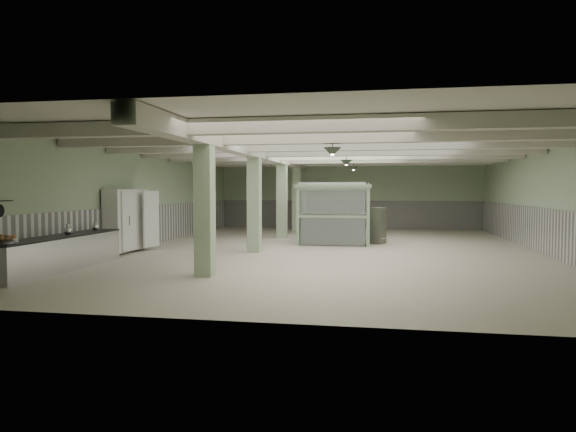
% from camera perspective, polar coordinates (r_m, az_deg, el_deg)
% --- Properties ---
extents(floor, '(20.00, 20.00, 0.00)m').
position_cam_1_polar(floor, '(18.06, 4.76, -3.76)').
color(floor, beige).
rests_on(floor, ground).
extents(ceiling, '(14.00, 20.00, 0.02)m').
position_cam_1_polar(ceiling, '(18.00, 4.81, 7.70)').
color(ceiling, silver).
rests_on(ceiling, wall_back).
extents(wall_back, '(14.00, 0.02, 3.60)m').
position_cam_1_polar(wall_back, '(27.91, 6.70, 2.32)').
color(wall_back, '#9BB38F').
rests_on(wall_back, floor).
extents(wall_front, '(14.00, 0.02, 3.60)m').
position_cam_1_polar(wall_front, '(8.04, -1.89, 0.71)').
color(wall_front, '#9BB38F').
rests_on(wall_front, floor).
extents(wall_left, '(0.02, 20.00, 3.60)m').
position_cam_1_polar(wall_left, '(19.85, -15.78, 1.96)').
color(wall_left, '#9BB38F').
rests_on(wall_left, floor).
extents(wall_right, '(0.02, 20.00, 3.60)m').
position_cam_1_polar(wall_right, '(18.64, 26.75, 1.69)').
color(wall_right, '#9BB38F').
rests_on(wall_right, floor).
extents(wainscot_left, '(0.05, 19.90, 1.50)m').
position_cam_1_polar(wainscot_left, '(19.89, -15.67, -1.07)').
color(wainscot_left, silver).
rests_on(wainscot_left, floor).
extents(wainscot_right, '(0.05, 19.90, 1.50)m').
position_cam_1_polar(wainscot_right, '(18.68, 26.60, -1.53)').
color(wainscot_right, silver).
rests_on(wainscot_right, floor).
extents(wainscot_back, '(13.90, 0.05, 1.50)m').
position_cam_1_polar(wainscot_back, '(27.91, 6.69, 0.16)').
color(wainscot_back, silver).
rests_on(wainscot_back, floor).
extents(girder, '(0.45, 19.90, 0.40)m').
position_cam_1_polar(girder, '(18.38, -3.03, 6.92)').
color(girder, beige).
rests_on(girder, ceiling).
extents(beam_a, '(13.90, 0.35, 0.32)m').
position_cam_1_polar(beam_a, '(10.57, 0.96, 10.06)').
color(beam_a, beige).
rests_on(beam_a, ceiling).
extents(beam_b, '(13.90, 0.35, 0.32)m').
position_cam_1_polar(beam_b, '(13.03, 2.74, 8.72)').
color(beam_b, beige).
rests_on(beam_b, ceiling).
extents(beam_c, '(13.90, 0.35, 0.32)m').
position_cam_1_polar(beam_c, '(15.50, 3.94, 7.80)').
color(beam_c, beige).
rests_on(beam_c, ceiling).
extents(beam_d, '(13.90, 0.35, 0.32)m').
position_cam_1_polar(beam_d, '(17.98, 4.81, 7.13)').
color(beam_d, beige).
rests_on(beam_d, ceiling).
extents(beam_e, '(13.90, 0.35, 0.32)m').
position_cam_1_polar(beam_e, '(20.47, 5.46, 6.62)').
color(beam_e, beige).
rests_on(beam_e, ceiling).
extents(beam_f, '(13.90, 0.35, 0.32)m').
position_cam_1_polar(beam_f, '(22.95, 5.97, 6.23)').
color(beam_f, beige).
rests_on(beam_f, ceiling).
extents(beam_g, '(13.90, 0.35, 0.32)m').
position_cam_1_polar(beam_g, '(25.44, 6.39, 5.91)').
color(beam_g, beige).
rests_on(beam_g, ceiling).
extents(column_a, '(0.42, 0.42, 3.60)m').
position_cam_1_polar(column_a, '(12.57, -9.26, 1.50)').
color(column_a, '#AFC6A0').
rests_on(column_a, floor).
extents(column_b, '(0.42, 0.42, 3.60)m').
position_cam_1_polar(column_b, '(17.37, -3.77, 1.93)').
color(column_b, '#AFC6A0').
rests_on(column_b, floor).
extents(column_c, '(0.42, 0.42, 3.60)m').
position_cam_1_polar(column_c, '(22.25, -0.68, 2.17)').
color(column_c, '#AFC6A0').
rests_on(column_c, floor).
extents(column_d, '(0.42, 0.42, 3.60)m').
position_cam_1_polar(column_d, '(26.19, 0.97, 2.30)').
color(column_d, '#AFC6A0').
rests_on(column_d, floor).
extents(pendant_front, '(0.44, 0.44, 0.22)m').
position_cam_1_polar(pendant_front, '(12.94, 4.95, 7.10)').
color(pendant_front, '#303D2E').
rests_on(pendant_front, ceiling).
extents(pendant_mid, '(0.44, 0.44, 0.22)m').
position_cam_1_polar(pendant_mid, '(18.42, 6.50, 5.87)').
color(pendant_mid, '#303D2E').
rests_on(pendant_mid, ceiling).
extents(pendant_back, '(0.44, 0.44, 0.22)m').
position_cam_1_polar(pendant_back, '(23.40, 7.28, 5.25)').
color(pendant_back, '#303D2E').
rests_on(pendant_back, ceiling).
extents(prep_counter, '(0.84, 4.82, 0.91)m').
position_cam_1_polar(prep_counter, '(14.65, -24.10, -3.77)').
color(prep_counter, silver).
rests_on(prep_counter, floor).
extents(pitcher_near, '(0.27, 0.29, 0.30)m').
position_cam_1_polar(pitcher_near, '(14.68, -23.27, -1.44)').
color(pitcher_near, silver).
rests_on(pitcher_near, prep_counter).
extents(pitcher_far, '(0.25, 0.27, 0.27)m').
position_cam_1_polar(pitcher_far, '(15.98, -20.63, -1.08)').
color(pitcher_far, silver).
rests_on(pitcher_far, prep_counter).
extents(veg_colander, '(0.53, 0.53, 0.20)m').
position_cam_1_polar(veg_colander, '(12.87, -29.07, -2.37)').
color(veg_colander, '#46464B').
rests_on(veg_colander, prep_counter).
extents(orange_bowl, '(0.33, 0.33, 0.10)m').
position_cam_1_polar(orange_bowl, '(13.23, -28.31, -2.44)').
color(orange_bowl, '#B2B2B7').
rests_on(orange_bowl, prep_counter).
extents(walkin_cooler, '(0.82, 2.22, 2.03)m').
position_cam_1_polar(walkin_cooler, '(17.97, -17.38, -0.66)').
color(walkin_cooler, white).
rests_on(walkin_cooler, floor).
extents(guard_booth, '(2.92, 2.49, 2.39)m').
position_cam_1_polar(guard_booth, '(20.22, 5.20, 1.51)').
color(guard_booth, '#97B591').
rests_on(guard_booth, floor).
extents(filing_cabinet, '(0.67, 0.78, 1.41)m').
position_cam_1_polar(filing_cabinet, '(20.26, 9.95, -1.06)').
color(filing_cabinet, '#606251').
rests_on(filing_cabinet, floor).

